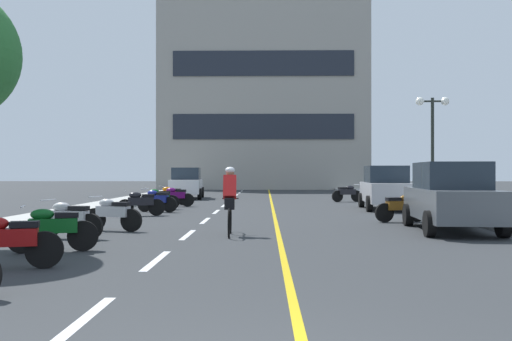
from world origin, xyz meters
The scene contains 33 objects.
ground_plane centered at (0.00, 21.00, 0.00)m, with size 140.00×140.00×0.00m, color #2D3033.
curb_left centered at (-7.20, 24.00, 0.06)m, with size 2.40×72.00×0.12m, color #A8A8A3.
curb_right centered at (7.20, 24.00, 0.06)m, with size 2.40×72.00×0.12m, color #A8A8A3.
lane_dash_0 centered at (-2.00, 2.00, 0.00)m, with size 0.14×2.20×0.01m, color silver.
lane_dash_1 centered at (-2.00, 6.00, 0.00)m, with size 0.14×2.20×0.01m, color silver.
lane_dash_2 centered at (-2.00, 10.00, 0.00)m, with size 0.14×2.20×0.01m, color silver.
lane_dash_3 centered at (-2.00, 14.00, 0.00)m, with size 0.14×2.20×0.01m, color silver.
lane_dash_4 centered at (-2.00, 18.00, 0.00)m, with size 0.14×2.20×0.01m, color silver.
lane_dash_5 centered at (-2.00, 22.00, 0.00)m, with size 0.14×2.20×0.01m, color silver.
lane_dash_6 centered at (-2.00, 26.00, 0.00)m, with size 0.14×2.20×0.01m, color silver.
lane_dash_7 centered at (-2.00, 30.00, 0.00)m, with size 0.14×2.20×0.01m, color silver.
lane_dash_8 centered at (-2.00, 34.00, 0.00)m, with size 0.14×2.20×0.01m, color silver.
lane_dash_9 centered at (-2.00, 38.00, 0.00)m, with size 0.14×2.20×0.01m, color silver.
lane_dash_10 centered at (-2.00, 42.00, 0.00)m, with size 0.14×2.20×0.01m, color silver.
lane_dash_11 centered at (-2.00, 46.00, 0.00)m, with size 0.14×2.20×0.01m, color silver.
centre_line_yellow centered at (0.25, 24.00, 0.00)m, with size 0.12×66.00×0.01m, color gold.
office_building centered at (-0.23, 48.85, 9.28)m, with size 18.97×7.81×18.56m.
street_lamp_mid centered at (7.23, 20.55, 3.61)m, with size 1.46×0.36×4.71m.
parked_car_near centered at (4.81, 10.94, 0.92)m, with size 2.17×4.31×1.82m.
parked_car_mid centered at (4.95, 19.42, 0.92)m, with size 2.13×4.30×1.82m.
parked_car_far centered at (-4.71, 28.79, 0.92)m, with size 2.13×4.30×1.82m.
motorcycle_1 centered at (-4.20, 5.03, 0.47)m, with size 1.66×0.73×0.92m.
motorcycle_2 centered at (-4.22, 6.98, 0.47)m, with size 1.65×0.76×0.92m.
motorcycle_3 centered at (-4.68, 9.14, 0.47)m, with size 1.68×0.64×0.92m.
motorcycle_4 centered at (-4.12, 10.85, 0.47)m, with size 1.65×0.77×0.92m.
motorcycle_5 centered at (4.16, 13.62, 0.47)m, with size 1.67×0.68×0.92m.
motorcycle_6 centered at (-4.52, 15.92, 0.47)m, with size 1.69×0.63×0.92m.
motorcycle_7 centered at (-4.30, 17.79, 0.47)m, with size 1.65×0.77×0.92m.
motorcycle_8 centered at (-4.51, 19.22, 0.47)m, with size 1.70×0.60×0.92m.
motorcycle_9 centered at (-4.14, 21.26, 0.47)m, with size 1.70×0.60×0.92m.
motorcycle_10 centered at (-4.59, 22.69, 0.47)m, with size 1.70×0.60×0.92m.
motorcycle_11 centered at (4.23, 25.40, 0.47)m, with size 1.65×0.77×0.92m.
cyclist_rider centered at (-0.95, 9.91, 0.89)m, with size 0.42×1.77×1.71m.
Camera 1 is at (-0.09, -3.74, 1.56)m, focal length 38.93 mm.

